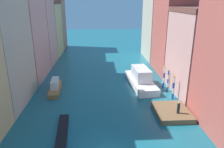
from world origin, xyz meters
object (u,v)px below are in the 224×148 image
at_px(gondola_black, 61,139).
at_px(person_on_dock, 178,108).
at_px(waterfront_dock, 172,112).
at_px(mooring_pole_1, 168,80).
at_px(mooring_pole_0, 174,87).
at_px(mooring_pole_2, 164,77).
at_px(vaporetto_white, 141,79).
at_px(motorboat_0, 55,87).

bearing_deg(gondola_black, person_on_dock, 15.57).
bearing_deg(gondola_black, waterfront_dock, 19.64).
height_order(waterfront_dock, mooring_pole_1, mooring_pole_1).
relative_size(mooring_pole_0, mooring_pole_2, 0.99).
bearing_deg(vaporetto_white, mooring_pole_0, -55.88).
bearing_deg(vaporetto_white, gondola_black, -126.78).
bearing_deg(mooring_pole_0, mooring_pole_1, 89.16).
height_order(mooring_pole_2, vaporetto_white, mooring_pole_2).
xyz_separation_m(mooring_pole_2, motorboat_0, (-18.57, -0.54, -1.25)).
bearing_deg(mooring_pole_2, motorboat_0, -178.32).
distance_m(mooring_pole_1, motorboat_0, 18.82).
bearing_deg(mooring_pole_2, mooring_pole_0, -88.46).
bearing_deg(waterfront_dock, mooring_pole_2, 80.69).
height_order(gondola_black, motorboat_0, motorboat_0).
relative_size(waterfront_dock, mooring_pole_0, 1.41).
bearing_deg(motorboat_0, person_on_dock, -29.26).
height_order(mooring_pole_1, gondola_black, mooring_pole_1).
distance_m(gondola_black, motorboat_0, 14.17).
xyz_separation_m(mooring_pole_2, vaporetto_white, (-3.80, 1.12, -0.78)).
bearing_deg(mooring_pole_1, mooring_pole_2, 95.66).
bearing_deg(mooring_pole_2, gondola_black, -136.97).
height_order(mooring_pole_1, vaporetto_white, mooring_pole_1).
relative_size(waterfront_dock, vaporetto_white, 0.50).
relative_size(waterfront_dock, gondola_black, 0.54).
distance_m(mooring_pole_0, gondola_black, 18.32).
distance_m(vaporetto_white, motorboat_0, 14.87).
distance_m(waterfront_dock, mooring_pole_1, 8.05).
xyz_separation_m(person_on_dock, gondola_black, (-14.28, -3.98, -1.21)).
distance_m(vaporetto_white, gondola_black, 19.31).
relative_size(mooring_pole_0, motorboat_0, 0.56).
bearing_deg(person_on_dock, mooring_pole_1, 81.83).
relative_size(vaporetto_white, motorboat_0, 1.59).
height_order(waterfront_dock, gondola_black, waterfront_dock).
height_order(mooring_pole_0, mooring_pole_2, mooring_pole_2).
bearing_deg(mooring_pole_1, mooring_pole_0, -90.84).
bearing_deg(mooring_pole_1, vaporetto_white, 144.53).
relative_size(waterfront_dock, person_on_dock, 3.40).
xyz_separation_m(mooring_pole_1, mooring_pole_2, (-0.17, 1.71, 0.02)).
height_order(mooring_pole_1, mooring_pole_2, mooring_pole_2).
bearing_deg(gondola_black, mooring_pole_2, 43.03).
xyz_separation_m(waterfront_dock, motorboat_0, (-17.03, 8.86, 0.42)).
height_order(waterfront_dock, vaporetto_white, vaporetto_white).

